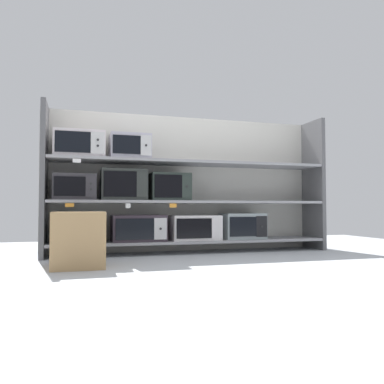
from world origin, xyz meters
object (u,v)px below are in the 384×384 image
Objects in this scene: microwave_1 at (138,228)px; shipping_carton at (78,239)px; microwave_7 at (80,145)px; microwave_8 at (130,147)px; microwave_0 at (79,229)px; microwave_4 at (75,187)px; microwave_2 at (194,228)px; microwave_5 at (123,185)px; microwave_3 at (242,226)px; microwave_6 at (169,187)px.

shipping_carton is (-0.64, -0.79, -0.05)m from microwave_1.
microwave_7 is 0.53m from microwave_8.
microwave_4 is at bearing 179.62° from microwave_0.
microwave_1 is at bearing -0.00° from microwave_7.
microwave_2 is 1.14× the size of microwave_5.
microwave_8 is at bearing 179.98° from microwave_2.
microwave_4 is 0.93m from shipping_carton.
microwave_3 is at bearing 22.84° from shipping_carton.
microwave_0 is 0.66m from microwave_5.
microwave_0 is 1.22× the size of microwave_8.
microwave_7 is 1.10× the size of shipping_carton.
microwave_6 is (0.97, -0.00, 0.46)m from microwave_0.
microwave_6 is at bearing -0.02° from microwave_4.
microwave_6 is at bearing -0.01° from microwave_7.
microwave_2 is (0.64, 0.00, -0.00)m from microwave_1.
microwave_1 is 1.24m from microwave_3.
microwave_8 is at bearing 0.01° from microwave_4.
microwave_3 is at bearing 0.01° from microwave_5.
microwave_8 is (-0.44, 0.00, 0.43)m from microwave_6.
shipping_carton reaches higher than microwave_3.
microwave_7 is 1.23m from shipping_carton.
microwave_6 reaches higher than microwave_2.
microwave_2 is 0.60m from microwave_3.
microwave_0 is at bearing -3.00° from microwave_7.
microwave_5 is 1.06m from shipping_carton.
microwave_0 is 1.87m from microwave_3.
microwave_4 is at bearing 179.99° from microwave_2.
microwave_1 is at bearing 51.25° from shipping_carton.
microwave_8 is at bearing 55.97° from shipping_carton.
microwave_0 is 0.95× the size of microwave_2.
microwave_4 is at bearing 179.97° from microwave_5.
microwave_2 is 1.28× the size of microwave_6.
microwave_1 is 0.64m from microwave_2.
microwave_2 is 0.94m from microwave_5.
microwave_6 is at bearing -179.97° from microwave_2.
microwave_3 is 1.49m from microwave_5.
microwave_2 is 1.17× the size of shipping_carton.
microwave_1 is 1.21× the size of shipping_carton.
microwave_5 reaches higher than microwave_1.
microwave_5 is at bearing -0.03° from microwave_4.
shipping_carton is at bearing -157.16° from microwave_3.
microwave_8 is 1.34m from shipping_carton.
microwave_3 is 1.01m from microwave_6.
microwave_1 is 1.17× the size of microwave_3.
microwave_4 is at bearing -179.99° from microwave_8.
microwave_7 is at bearing 180.00° from microwave_1.
microwave_3 reaches higher than microwave_0.
microwave_4 reaches higher than microwave_2.
microwave_4 is at bearing 180.00° from microwave_3.
microwave_2 is at bearing -179.99° from microwave_3.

